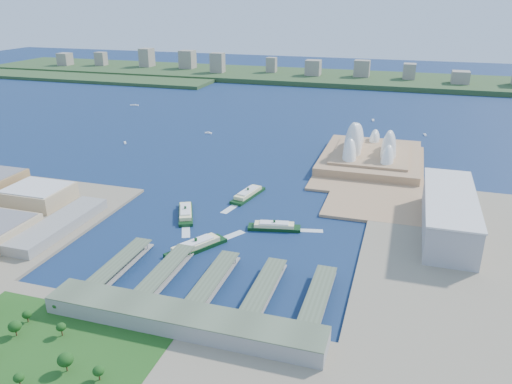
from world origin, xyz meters
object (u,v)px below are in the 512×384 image
(ferry_d, at_px, (274,225))
(toaster_building, at_px, (449,214))
(ferry_b, at_px, (248,192))
(ferry_c, at_px, (196,244))
(opera_house, at_px, (372,140))
(ferry_a, at_px, (185,211))

(ferry_d, bearing_deg, toaster_building, -87.31)
(toaster_building, xyz_separation_m, ferry_b, (-212.97, 31.44, -15.05))
(ferry_b, distance_m, ferry_c, 135.20)
(opera_house, height_order, ferry_b, opera_house)
(ferry_a, height_order, ferry_b, ferry_b)
(opera_house, xyz_separation_m, ferry_c, (-128.60, -303.64, -26.27))
(opera_house, bearing_deg, ferry_c, -112.95)
(ferry_a, distance_m, ferry_b, 83.40)
(ferry_b, bearing_deg, ferry_d, -43.28)
(ferry_c, bearing_deg, opera_house, -82.28)
(ferry_c, height_order, ferry_d, ferry_c)
(ferry_a, xyz_separation_m, ferry_b, (46.26, 69.39, 0.16))
(ferry_a, distance_m, ferry_c, 77.24)
(ferry_a, bearing_deg, toaster_building, -16.65)
(opera_house, bearing_deg, ferry_d, -106.57)
(opera_house, distance_m, ferry_d, 253.52)
(ferry_c, bearing_deg, ferry_a, -27.59)
(ferry_c, xyz_separation_m, ferry_d, (56.71, 62.04, -0.83))
(ferry_a, distance_m, ferry_d, 97.41)
(ferry_b, relative_size, ferry_d, 1.11)
(toaster_building, bearing_deg, ferry_d, -165.59)
(toaster_building, height_order, ferry_b, toaster_building)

